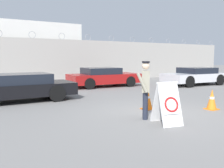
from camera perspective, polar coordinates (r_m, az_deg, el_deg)
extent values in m
plane|color=gray|center=(8.26, 10.26, -6.64)|extent=(90.00, 90.00, 0.00)
cube|color=#ADA8A0|center=(17.94, -14.39, 5.08)|extent=(36.00, 0.30, 3.07)
torus|color=gray|center=(17.72, -17.79, 10.65)|extent=(0.47, 0.03, 0.47)
torus|color=gray|center=(18.34, -11.40, 10.66)|extent=(0.47, 0.03, 0.47)
torus|color=gray|center=(19.17, -5.50, 10.55)|extent=(0.47, 0.03, 0.47)
torus|color=gray|center=(20.18, -0.14, 10.36)|extent=(0.47, 0.03, 0.47)
torus|color=gray|center=(21.34, 4.66, 10.12)|extent=(0.47, 0.03, 0.47)
torus|color=gray|center=(22.63, 8.94, 9.84)|extent=(0.47, 0.03, 0.47)
torus|color=gray|center=(24.03, 12.73, 9.54)|extent=(0.47, 0.03, 0.47)
torus|color=gray|center=(25.52, 16.08, 9.25)|extent=(0.47, 0.03, 0.47)
torus|color=gray|center=(27.09, 19.05, 8.96)|extent=(0.47, 0.03, 0.47)
torus|color=gray|center=(28.72, 21.69, 8.69)|extent=(0.47, 0.03, 0.47)
cube|color=silver|center=(22.03, -20.10, 6.75)|extent=(7.75, 7.01, 4.35)
cube|color=white|center=(6.80, 13.19, -4.70)|extent=(0.68, 0.53, 1.12)
cube|color=white|center=(7.11, 11.61, -4.19)|extent=(0.68, 0.53, 1.12)
cube|color=white|center=(6.87, 12.50, 0.27)|extent=(0.64, 0.20, 0.05)
cube|color=white|center=(6.76, 13.37, -4.57)|extent=(0.54, 0.29, 0.49)
torus|color=red|center=(6.75, 13.43, -4.59)|extent=(0.44, 0.27, 0.40)
cylinder|color=#232838|center=(7.52, 7.58, -4.74)|extent=(0.15, 0.15, 0.80)
cylinder|color=#232838|center=(7.35, 7.62, -5.01)|extent=(0.15, 0.15, 0.80)
cube|color=gray|center=(7.33, 7.68, 0.57)|extent=(0.43, 0.46, 0.62)
sphere|color=beige|center=(7.30, 7.73, 4.15)|extent=(0.22, 0.22, 0.22)
cylinder|color=gray|center=(7.59, 7.63, 0.86)|extent=(0.09, 0.09, 0.59)
cylinder|color=gray|center=(7.07, 6.92, 0.28)|extent=(0.31, 0.27, 0.57)
cylinder|color=black|center=(7.30, 7.74, 5.00)|extent=(0.23, 0.23, 0.05)
cube|color=orange|center=(8.86, 8.12, -5.63)|extent=(0.38, 0.38, 0.03)
cone|color=orange|center=(8.80, 8.16, -3.25)|extent=(0.33, 0.33, 0.71)
cylinder|color=white|center=(8.79, 8.16, -3.02)|extent=(0.16, 0.16, 0.10)
cube|color=orange|center=(9.40, 21.78, -5.33)|extent=(0.39, 0.39, 0.03)
cone|color=orange|center=(9.34, 21.87, -3.19)|extent=(0.33, 0.33, 0.68)
cylinder|color=white|center=(9.34, 21.88, -2.98)|extent=(0.17, 0.17, 0.10)
cylinder|color=black|center=(10.43, -12.44, -2.10)|extent=(0.69, 0.21, 0.68)
cylinder|color=black|center=(12.07, -15.03, -1.06)|extent=(0.69, 0.21, 0.68)
cube|color=black|center=(10.90, -21.24, -1.24)|extent=(4.76, 1.93, 0.50)
cube|color=black|center=(10.89, -20.10, 1.19)|extent=(2.30, 1.70, 0.40)
cylinder|color=black|center=(16.88, 0.97, 1.11)|extent=(0.66, 0.25, 0.65)
cylinder|color=black|center=(15.32, 4.21, 0.57)|extent=(0.66, 0.25, 0.65)
cylinder|color=black|center=(15.77, -7.66, 0.69)|extent=(0.66, 0.25, 0.65)
cylinder|color=black|center=(14.09, -5.15, 0.07)|extent=(0.66, 0.25, 0.65)
cube|color=maroon|center=(15.45, -1.82, 1.31)|extent=(4.48, 2.25, 0.56)
cube|color=black|center=(15.32, -2.56, 3.03)|extent=(2.21, 1.89, 0.38)
cylinder|color=black|center=(15.58, 17.27, 0.51)|extent=(0.72, 0.25, 0.71)
cylinder|color=black|center=(16.89, 13.00, 1.05)|extent=(0.72, 0.25, 0.71)
cylinder|color=black|center=(17.52, 23.38, 0.88)|extent=(0.72, 0.25, 0.71)
cylinder|color=black|center=(18.69, 19.14, 1.35)|extent=(0.72, 0.25, 0.71)
cube|color=silver|center=(17.12, 18.30, 1.48)|extent=(4.36, 2.23, 0.52)
cube|color=black|center=(17.24, 18.84, 2.98)|extent=(2.16, 1.87, 0.37)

